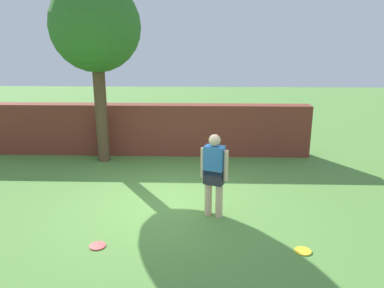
# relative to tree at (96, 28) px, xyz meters

# --- Properties ---
(ground_plane) EXTENTS (40.00, 40.00, 0.00)m
(ground_plane) POSITION_rel_tree_xyz_m (2.07, -2.83, -3.57)
(ground_plane) COLOR #568C3D
(brick_wall) EXTENTS (10.56, 0.50, 1.49)m
(brick_wall) POSITION_rel_tree_xyz_m (0.57, 0.67, -2.82)
(brick_wall) COLOR brown
(brick_wall) RESTS_ON ground
(tree) EXTENTS (2.34, 2.34, 4.79)m
(tree) POSITION_rel_tree_xyz_m (0.00, 0.00, 0.00)
(tree) COLOR brown
(tree) RESTS_ON ground
(person) EXTENTS (0.51, 0.34, 1.62)m
(person) POSITION_rel_tree_xyz_m (3.00, -3.33, -2.67)
(person) COLOR beige
(person) RESTS_ON ground
(frisbee_yellow) EXTENTS (0.27, 0.27, 0.02)m
(frisbee_yellow) POSITION_rel_tree_xyz_m (4.41, -4.55, -3.56)
(frisbee_yellow) COLOR yellow
(frisbee_yellow) RESTS_ON ground
(frisbee_red) EXTENTS (0.27, 0.27, 0.02)m
(frisbee_red) POSITION_rel_tree_xyz_m (1.07, -4.50, -3.56)
(frisbee_red) COLOR red
(frisbee_red) RESTS_ON ground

